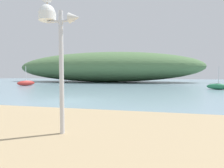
{
  "coord_description": "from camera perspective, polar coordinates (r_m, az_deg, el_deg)",
  "views": [
    {
      "loc": [
        5.71,
        -11.4,
        1.81
      ],
      "look_at": [
        1.53,
        6.72,
        0.81
      ],
      "focal_mm": 29.2,
      "sensor_mm": 36.0,
      "label": 1
    }
  ],
  "objects": [
    {
      "name": "ground_plane",
      "position": [
        12.88,
        -13.54,
        -5.09
      ],
      "size": [
        120.0,
        120.0,
        0.0
      ],
      "primitive_type": "plane",
      "color": "#7A99A8"
    },
    {
      "name": "distant_hill",
      "position": [
        43.51,
        -2.16,
        5.27
      ],
      "size": [
        44.27,
        15.88,
        6.96
      ],
      "primitive_type": "ellipsoid",
      "color": "#517547",
      "rests_on": "ground"
    },
    {
      "name": "mast_structure",
      "position": [
        5.29,
        -17.69,
        15.96
      ],
      "size": [
        1.16,
        0.45,
        3.47
      ],
      "color": "silver",
      "rests_on": "beach_sand"
    },
    {
      "name": "sailboat_far_left",
      "position": [
        32.02,
        -25.31,
        0.27
      ],
      "size": [
        2.08,
        2.89,
        3.1
      ],
      "color": "#B72D28",
      "rests_on": "ground"
    },
    {
      "name": "sailboat_east_reach",
      "position": [
        24.92,
        30.34,
        -0.68
      ],
      "size": [
        2.62,
        1.6,
        2.71
      ],
      "color": "#287A4C",
      "rests_on": "ground"
    }
  ]
}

